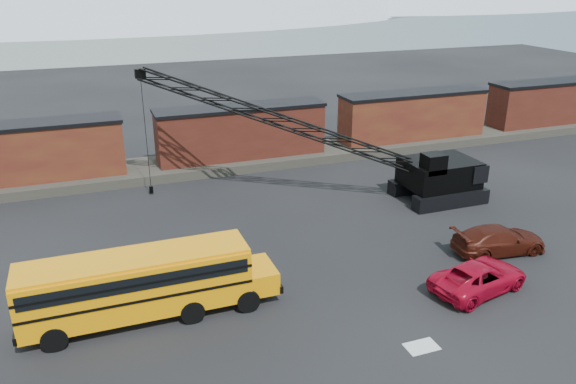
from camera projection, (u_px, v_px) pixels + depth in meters
name	position (u px, v px, depth m)	size (l,w,h in m)	color
ground	(367.00, 301.00, 27.05)	(160.00, 160.00, 0.00)	black
gravel_berm	(242.00, 160.00, 46.13)	(120.00, 5.00, 0.70)	#464239
boxcar_west_near	(25.00, 152.00, 40.10)	(13.70, 3.10, 4.17)	#4A1615
boxcar_mid	(241.00, 131.00, 45.25)	(13.70, 3.10, 4.17)	#4D1E15
boxcar_east_near	(413.00, 115.00, 50.40)	(13.70, 3.10, 4.17)	#4A1615
boxcar_east_far	(552.00, 102.00, 55.54)	(13.70, 3.10, 4.17)	#4D1E15
snow_patch	(422.00, 347.00, 23.72)	(1.40, 0.90, 0.02)	silver
school_bus	(145.00, 283.00, 25.14)	(11.65, 2.65, 3.19)	orange
red_pickup	(479.00, 277.00, 27.69)	(2.45, 5.30, 1.47)	#AE0823
maroon_suv	(499.00, 240.00, 31.46)	(2.17, 5.34, 1.55)	#3E130B
crawler_crane	(285.00, 122.00, 37.45)	(21.90, 10.31, 9.05)	black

